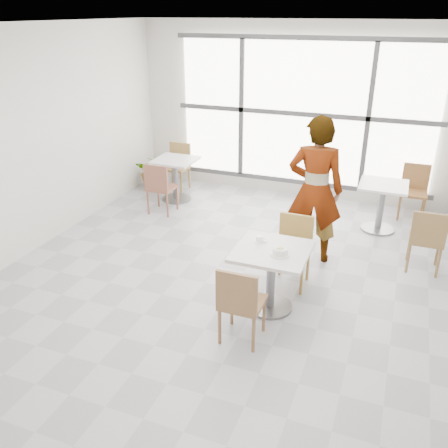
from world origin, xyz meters
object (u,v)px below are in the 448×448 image
(bg_chair_right_near, at_px, (427,237))
(bg_chair_left_far, at_px, (178,163))
(bg_chair_left_near, at_px, (159,185))
(plant_left, at_px, (152,171))
(chair_near, at_px, (240,301))
(bg_table_left, at_px, (175,174))
(main_table, at_px, (271,268))
(oatmeal_bowl, at_px, (280,251))
(coffee_cup, at_px, (259,239))
(bg_chair_right_far, at_px, (414,188))
(person, at_px, (315,190))
(bg_table_right, at_px, (382,200))
(chair_far, at_px, (293,245))

(bg_chair_right_near, bearing_deg, bg_chair_left_far, -21.43)
(bg_chair_left_near, distance_m, plant_left, 1.36)
(chair_near, xyz_separation_m, plant_left, (-3.12, 3.83, -0.18))
(chair_near, distance_m, bg_table_left, 4.15)
(main_table, height_order, chair_near, chair_near)
(bg_table_left, relative_size, plant_left, 1.17)
(oatmeal_bowl, relative_size, coffee_cup, 1.32)
(main_table, relative_size, plant_left, 1.25)
(bg_chair_right_far, distance_m, plant_left, 4.68)
(bg_chair_right_near, bearing_deg, main_table, 42.92)
(person, height_order, bg_chair_right_far, person)
(coffee_cup, xyz_separation_m, bg_table_right, (1.17, 2.52, -0.29))
(oatmeal_bowl, xyz_separation_m, bg_table_right, (0.87, 2.75, -0.31))
(bg_table_left, relative_size, bg_chair_right_far, 0.86)
(oatmeal_bowl, relative_size, bg_chair_left_far, 0.24)
(chair_far, xyz_separation_m, plant_left, (-3.32, 2.45, -0.18))
(bg_table_right, relative_size, bg_chair_right_near, 0.86)
(chair_far, distance_m, oatmeal_bowl, 0.81)
(bg_table_left, xyz_separation_m, bg_chair_left_near, (0.05, -0.68, 0.01))
(bg_table_right, xyz_separation_m, bg_chair_left_far, (-3.71, 0.56, 0.01))
(person, bearing_deg, bg_chair_left_far, -39.82)
(main_table, xyz_separation_m, bg_chair_left_far, (-2.73, 3.21, -0.02))
(coffee_cup, height_order, person, person)
(bg_table_right, bearing_deg, bg_chair_left_far, 171.43)
(bg_chair_left_near, relative_size, plant_left, 1.35)
(chair_near, xyz_separation_m, bg_table_left, (-2.40, 3.39, -0.01))
(chair_near, relative_size, bg_chair_right_near, 1.00)
(person, relative_size, bg_chair_left_near, 2.26)
(oatmeal_bowl, bearing_deg, chair_far, 91.59)
(bg_chair_left_far, bearing_deg, bg_chair_left_near, -77.99)
(person, distance_m, bg_table_left, 3.04)
(coffee_cup, xyz_separation_m, bg_table_left, (-2.33, 2.54, -0.29))
(chair_near, distance_m, bg_chair_left_near, 3.59)
(bg_chair_right_near, xyz_separation_m, bg_chair_right_far, (-0.19, 1.89, 0.00))
(coffee_cup, bearing_deg, person, 73.38)
(person, relative_size, bg_chair_right_far, 2.26)
(person, bearing_deg, bg_chair_right_far, -129.15)
(coffee_cup, height_order, plant_left, coffee_cup)
(oatmeal_bowl, bearing_deg, bg_chair_left_near, 140.99)
(oatmeal_bowl, bearing_deg, person, 87.30)
(chair_far, height_order, oatmeal_bowl, chair_far)
(bg_chair_left_near, bearing_deg, bg_chair_right_far, -160.30)
(bg_chair_right_near, bearing_deg, chair_near, 51.91)
(bg_chair_left_far, height_order, bg_chair_right_near, same)
(bg_chair_left_near, bearing_deg, chair_near, 130.94)
(bg_chair_right_near, relative_size, bg_chair_right_far, 1.00)
(coffee_cup, xyz_separation_m, bg_chair_left_far, (-2.54, 3.08, -0.28))
(person, height_order, bg_chair_left_far, person)
(chair_far, xyz_separation_m, bg_table_left, (-2.61, 2.01, -0.01))
(plant_left, bearing_deg, bg_chair_left_far, 11.32)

